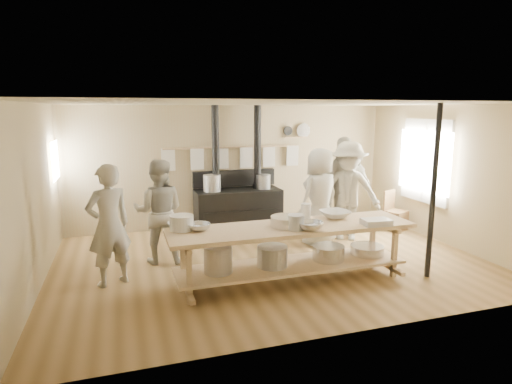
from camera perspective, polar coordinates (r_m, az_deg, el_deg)
ground at (r=7.28m, az=2.00°, el=-9.19°), size 7.00×7.00×0.00m
room_shell at (r=6.90m, az=2.09°, el=3.58°), size 7.00×7.00×7.00m
window_right at (r=9.16m, az=21.69°, el=3.85°), size 0.09×1.50×1.65m
left_opening at (r=8.57m, az=-25.21°, el=3.82°), size 0.00×0.90×0.90m
stove at (r=9.08m, az=-2.49°, el=-1.72°), size 1.90×0.75×2.60m
towel_rail at (r=9.19m, az=-2.96°, el=5.02°), size 3.00×0.04×0.47m
back_wall_shelf at (r=9.66m, az=5.48°, el=7.88°), size 0.63×0.14×0.32m
prep_table at (r=6.32m, az=4.70°, el=-7.41°), size 3.60×0.90×0.85m
support_post at (r=6.81m, az=22.57°, el=-0.10°), size 0.08×0.08×2.60m
cook_far_left at (r=6.44m, az=-19.03°, el=-4.24°), size 0.76×0.65×1.77m
cook_left at (r=7.20m, az=-12.81°, el=-2.54°), size 0.97×0.84×1.72m
cook_center at (r=8.09m, az=8.51°, el=-0.59°), size 1.03×0.85×1.81m
cook_right at (r=8.67m, az=11.69°, el=0.68°), size 1.20×0.56×1.99m
cook_by_window at (r=8.43m, az=12.14°, el=0.11°), size 1.43×1.26×1.92m
chair at (r=9.51m, az=18.02°, el=-3.37°), size 0.51×0.51×0.83m
bowl_white_a at (r=6.14m, az=-9.94°, el=-4.44°), size 0.43×0.43×0.09m
bowl_steel_a at (r=6.01m, az=-7.59°, el=-4.65°), size 0.45×0.45×0.10m
bowl_white_b at (r=6.77m, az=10.49°, el=-2.92°), size 0.48×0.48×0.11m
bowl_steel_b at (r=6.03m, az=7.20°, el=-4.50°), size 0.48×0.48×0.12m
roasting_pan at (r=6.47m, az=15.74°, el=-3.88°), size 0.42×0.30×0.09m
mixing_bowl_large at (r=6.17m, az=4.08°, el=-3.93°), size 0.58×0.58×0.15m
bucket_galv at (r=6.00m, az=5.35°, el=-4.04°), size 0.28×0.28×0.21m
deep_bowl_enamel at (r=6.06m, az=-9.88°, el=-4.05°), size 0.39×0.39×0.21m
pitcher at (r=6.63m, az=6.67°, el=-2.54°), size 0.18×0.18×0.24m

